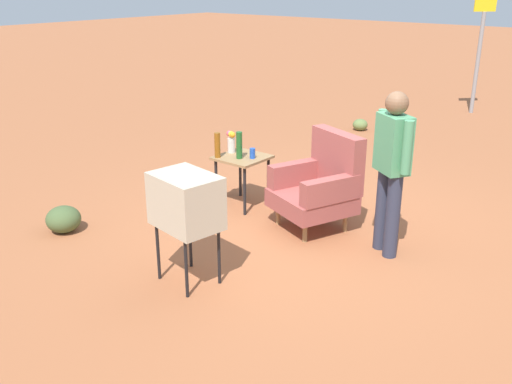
{
  "coord_description": "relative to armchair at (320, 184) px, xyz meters",
  "views": [
    {
      "loc": [
        3.09,
        -4.89,
        2.62
      ],
      "look_at": [
        -0.19,
        -0.8,
        0.65
      ],
      "focal_mm": 40.14,
      "sensor_mm": 36.0,
      "label": 1
    }
  ],
  "objects": [
    {
      "name": "ground_plane",
      "position": [
        0.05,
        -0.14,
        -0.5
      ],
      "size": [
        60.0,
        60.0,
        0.0
      ],
      "primitive_type": "plane",
      "color": "#A05B38"
    },
    {
      "name": "armchair",
      "position": [
        0.0,
        0.0,
        0.0
      ],
      "size": [
        0.99,
        1.0,
        1.06
      ],
      "color": "#937047",
      "rests_on": "ground"
    },
    {
      "name": "road_sign",
      "position": [
        -0.69,
        6.83,
        0.88
      ],
      "size": [
        0.33,
        0.33,
        2.44
      ],
      "color": "gray",
      "rests_on": "ground"
    },
    {
      "name": "person_standing",
      "position": [
        0.88,
        -0.12,
        0.44
      ],
      "size": [
        0.49,
        0.38,
        1.64
      ],
      "color": "#2D3347",
      "rests_on": "ground"
    },
    {
      "name": "tv_on_stand",
      "position": [
        -0.25,
        -1.79,
        0.28
      ],
      "size": [
        0.66,
        0.53,
        1.03
      ],
      "color": "black",
      "rests_on": "ground"
    },
    {
      "name": "bottle_tall_amber",
      "position": [
        -1.28,
        -0.26,
        0.27
      ],
      "size": [
        0.07,
        0.07,
        0.3
      ],
      "primitive_type": "cylinder",
      "color": "brown",
      "rests_on": "side_table"
    },
    {
      "name": "flower_vase",
      "position": [
        -1.28,
        -0.0,
        0.27
      ],
      "size": [
        0.14,
        0.1,
        0.27
      ],
      "color": "silver",
      "rests_on": "side_table"
    },
    {
      "name": "side_table",
      "position": [
        -1.08,
        -0.05,
        0.03
      ],
      "size": [
        0.56,
        0.56,
        0.62
      ],
      "color": "black",
      "rests_on": "ground"
    },
    {
      "name": "soda_can_blue",
      "position": [
        -0.93,
        -0.03,
        0.19
      ],
      "size": [
        0.07,
        0.07,
        0.12
      ],
      "primitive_type": "cylinder",
      "color": "blue",
      "rests_on": "side_table"
    },
    {
      "name": "shrub_far",
      "position": [
        -1.76,
        4.11,
        -0.39
      ],
      "size": [
        0.27,
        0.27,
        0.21
      ],
      "primitive_type": "ellipsoid",
      "color": "olive",
      "rests_on": "ground"
    },
    {
      "name": "shrub_lone",
      "position": [
        -2.09,
        -1.88,
        -0.35
      ],
      "size": [
        0.38,
        0.38,
        0.29
      ],
      "primitive_type": "ellipsoid",
      "color": "#475B33",
      "rests_on": "ground"
    },
    {
      "name": "bottle_wine_green",
      "position": [
        -1.05,
        -0.13,
        0.28
      ],
      "size": [
        0.07,
        0.07,
        0.32
      ],
      "primitive_type": "cylinder",
      "color": "#1E5623",
      "rests_on": "side_table"
    }
  ]
}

